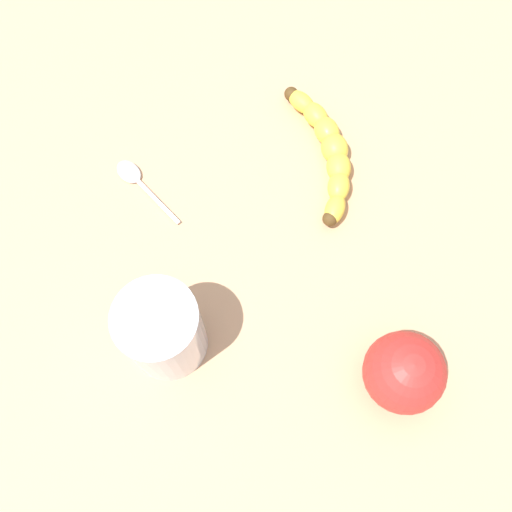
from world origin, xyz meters
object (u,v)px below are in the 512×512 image
at_px(banana, 327,150).
at_px(smoothie_glass, 163,332).
at_px(teaspoon, 132,175).
at_px(apple_fruit, 404,372).

xyz_separation_m(banana, smoothie_glass, (0.20, 0.21, 0.03)).
bearing_deg(teaspoon, smoothie_glass, 152.30).
distance_m(smoothie_glass, teaspoon, 0.22).
distance_m(apple_fruit, teaspoon, 0.39).
xyz_separation_m(apple_fruit, teaspoon, (0.27, -0.27, -0.04)).
relative_size(banana, apple_fruit, 2.34).
bearing_deg(apple_fruit, banana, -82.87).
bearing_deg(smoothie_glass, banana, -133.29).
distance_m(banana, teaspoon, 0.24).
relative_size(smoothie_glass, teaspoon, 1.10).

